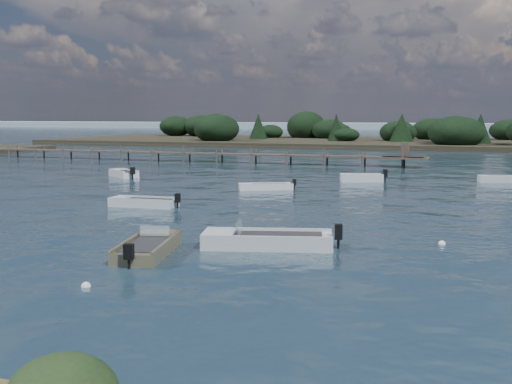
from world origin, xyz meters
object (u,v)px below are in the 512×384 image
at_px(tender_far_white, 362,179).
at_px(dinghy_mid_grey, 144,204).
at_px(dinghy_mid_white_a, 267,243).
at_px(dinghy_near_olive, 148,250).
at_px(jetty, 187,153).
at_px(tender_far_grey_b, 497,180).
at_px(tender_far_grey, 124,175).
at_px(dinghy_extra_a, 266,188).

height_order(tender_far_white, dinghy_mid_grey, tender_far_white).
bearing_deg(dinghy_mid_white_a, dinghy_near_olive, -145.47).
relative_size(tender_far_white, jetty, 0.06).
relative_size(dinghy_mid_white_a, tender_far_grey_b, 1.78).
xyz_separation_m(tender_far_grey, dinghy_mid_grey, (11.10, -16.00, -0.03)).
relative_size(dinghy_extra_a, dinghy_mid_grey, 0.93).
distance_m(dinghy_mid_white_a, dinghy_mid_grey, 14.18).
height_order(dinghy_extra_a, tender_far_grey_b, tender_far_grey_b).
distance_m(dinghy_mid_white_a, jetty, 51.10).
xyz_separation_m(tender_far_grey, jetty, (-3.12, 19.48, 0.80)).
xyz_separation_m(dinghy_extra_a, dinghy_near_olive, (2.69, -22.63, 0.02)).
bearing_deg(tender_far_grey_b, dinghy_near_olive, -111.87).
bearing_deg(tender_far_grey_b, tender_far_grey, -168.66).
distance_m(tender_far_white, jetty, 29.19).
relative_size(dinghy_mid_grey, dinghy_near_olive, 0.87).
relative_size(dinghy_mid_grey, tender_far_grey_b, 1.33).
height_order(tender_far_white, tender_far_grey, tender_far_white).
bearing_deg(tender_far_white, dinghy_extra_a, -124.75).
distance_m(dinghy_mid_grey, dinghy_near_olive, 13.65).
bearing_deg(tender_far_grey, dinghy_mid_grey, -55.26).
distance_m(dinghy_extra_a, dinghy_mid_white_a, 20.94).
xyz_separation_m(dinghy_extra_a, tender_far_grey, (-15.30, 5.16, 0.05)).
bearing_deg(dinghy_near_olive, dinghy_mid_white_a, 34.53).
xyz_separation_m(dinghy_extra_a, dinghy_mid_white_a, (6.79, -19.80, 0.04)).
relative_size(dinghy_extra_a, dinghy_near_olive, 0.81).
height_order(tender_far_grey, jetty, jetty).
bearing_deg(tender_far_white, tender_far_grey, -171.70).
bearing_deg(jetty, dinghy_near_olive, -65.93).
distance_m(tender_far_white, tender_far_grey_b, 11.19).
relative_size(tender_far_white, dinghy_mid_white_a, 0.66).
height_order(dinghy_mid_grey, tender_far_grey_b, tender_far_grey_b).
height_order(dinghy_extra_a, dinghy_near_olive, dinghy_near_olive).
bearing_deg(dinghy_near_olive, tender_far_white, 84.41).
xyz_separation_m(dinghy_mid_white_a, dinghy_near_olive, (-4.11, -2.83, -0.02)).
xyz_separation_m(tender_far_white, tender_far_grey_b, (10.69, 3.29, -0.03)).
height_order(dinghy_extra_a, jetty, jetty).
height_order(tender_far_white, dinghy_near_olive, tender_far_white).
xyz_separation_m(dinghy_mid_grey, jetty, (-14.22, 35.48, 0.83)).
bearing_deg(tender_far_white, tender_far_grey_b, 17.12).
bearing_deg(tender_far_grey, dinghy_extra_a, -18.63).
bearing_deg(dinghy_mid_white_a, dinghy_mid_grey, 140.84).
height_order(dinghy_extra_a, tender_far_white, tender_far_white).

